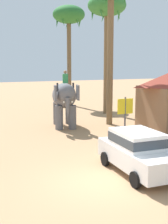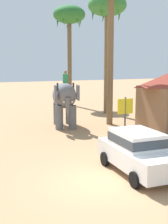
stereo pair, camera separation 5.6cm
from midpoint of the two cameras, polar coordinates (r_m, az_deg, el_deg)
ground_plane at (r=11.80m, az=3.56°, el=-12.76°), size 120.00×120.00×0.00m
car_sedan_foreground at (r=12.58m, az=9.94°, el=-6.99°), size 2.02×4.17×1.70m
elephant_with_mahout at (r=20.92m, az=-3.51°, el=2.54°), size 2.38×4.02×3.88m
palm_tree_near_hut at (r=26.97m, az=4.37°, el=18.28°), size 3.20×3.20×9.96m
palm_tree_far_back at (r=32.09m, az=-2.68°, el=16.88°), size 3.20×3.20×9.99m
signboard_yellow at (r=18.27m, az=7.70°, el=0.55°), size 1.00×0.10×2.40m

